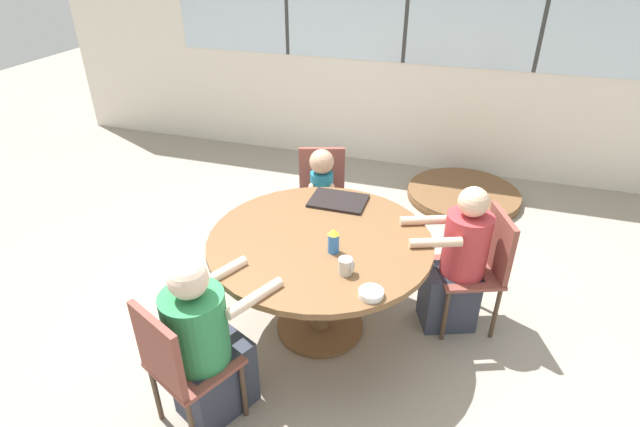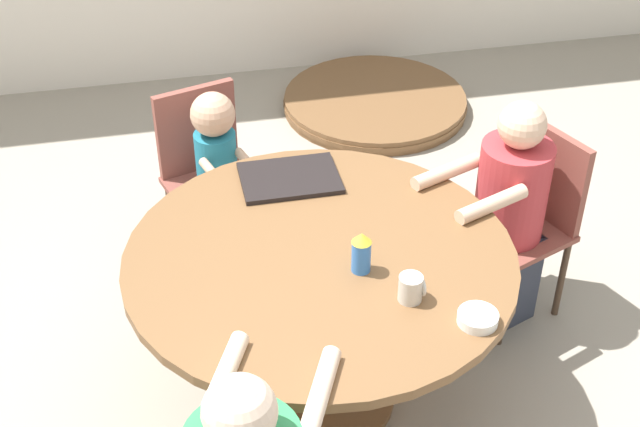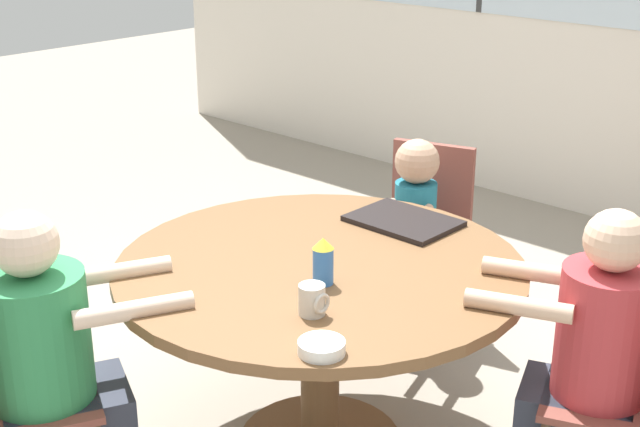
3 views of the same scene
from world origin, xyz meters
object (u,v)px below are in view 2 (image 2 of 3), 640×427
(chair_for_toddler, at_px, (206,164))
(coffee_mug, at_px, (411,288))
(chair_for_woman_green_shirt, at_px, (531,208))
(person_toddler, at_px, (220,188))
(bowl_white_shallow, at_px, (478,318))
(folded_table_stack, at_px, (375,102))
(person_woman_green_shirt, at_px, (501,228))
(sippy_cup, at_px, (361,252))

(chair_for_toddler, height_order, coffee_mug, chair_for_toddler)
(chair_for_woman_green_shirt, bearing_deg, coffee_mug, 110.96)
(person_toddler, bearing_deg, bowl_white_shallow, 100.59)
(chair_for_woman_green_shirt, relative_size, folded_table_stack, 0.76)
(person_woman_green_shirt, bearing_deg, coffee_mug, 114.87)
(folded_table_stack, bearing_deg, bowl_white_shallow, -98.38)
(person_woman_green_shirt, height_order, bowl_white_shallow, person_woman_green_shirt)
(chair_for_toddler, bearing_deg, coffee_mug, 95.96)
(person_woman_green_shirt, bearing_deg, chair_for_woman_green_shirt, -90.00)
(person_toddler, distance_m, coffee_mug, 1.33)
(chair_for_woman_green_shirt, height_order, chair_for_toddler, same)
(chair_for_woman_green_shirt, height_order, bowl_white_shallow, chair_for_woman_green_shirt)
(sippy_cup, bearing_deg, bowl_white_shallow, -47.71)
(person_toddler, bearing_deg, chair_for_woman_green_shirt, 142.06)
(bowl_white_shallow, bearing_deg, person_woman_green_shirt, 61.81)
(bowl_white_shallow, bearing_deg, coffee_mug, 139.45)
(bowl_white_shallow, height_order, folded_table_stack, bowl_white_shallow)
(chair_for_woman_green_shirt, relative_size, chair_for_toddler, 1.00)
(sippy_cup, height_order, folded_table_stack, sippy_cup)
(chair_for_toddler, relative_size, folded_table_stack, 0.76)
(person_woman_green_shirt, relative_size, bowl_white_shallow, 7.94)
(person_woman_green_shirt, relative_size, person_toddler, 1.14)
(person_toddler, xyz_separation_m, sippy_cup, (0.39, -1.00, 0.35))
(coffee_mug, xyz_separation_m, folded_table_stack, (0.58, 2.54, -0.74))
(sippy_cup, xyz_separation_m, folded_table_stack, (0.70, 2.36, -0.78))
(person_woman_green_shirt, relative_size, folded_table_stack, 0.94)
(person_woman_green_shirt, distance_m, person_toddler, 1.25)
(person_woman_green_shirt, distance_m, bowl_white_shallow, 0.94)
(person_toddler, bearing_deg, chair_for_toddler, -90.00)
(person_toddler, xyz_separation_m, folded_table_stack, (1.09, 1.36, -0.43))
(coffee_mug, height_order, sippy_cup, sippy_cup)
(chair_for_woman_green_shirt, bearing_deg, person_woman_green_shirt, 90.00)
(chair_for_woman_green_shirt, xyz_separation_m, person_toddler, (-1.27, 0.49, -0.04))
(chair_for_woman_green_shirt, height_order, coffee_mug, chair_for_woman_green_shirt)
(chair_for_toddler, height_order, folded_table_stack, chair_for_toddler)
(chair_for_woman_green_shirt, height_order, folded_table_stack, chair_for_woman_green_shirt)
(folded_table_stack, bearing_deg, sippy_cup, -106.58)
(chair_for_toddler, distance_m, sippy_cup, 1.26)
(coffee_mug, relative_size, sippy_cup, 0.60)
(bowl_white_shallow, distance_m, folded_table_stack, 2.82)
(chair_for_woman_green_shirt, relative_size, sippy_cup, 5.38)
(person_toddler, distance_m, folded_table_stack, 1.79)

